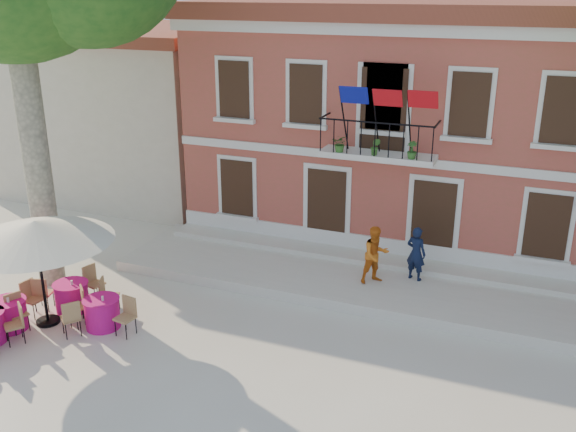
{
  "coord_description": "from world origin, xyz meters",
  "views": [
    {
      "loc": [
        6.14,
        -11.45,
        8.0
      ],
      "look_at": [
        0.14,
        3.5,
        2.15
      ],
      "focal_mm": 40.0,
      "sensor_mm": 36.0,
      "label": 1
    }
  ],
  "objects_px": {
    "cafe_table_1": "(9,313)",
    "pedestrian_navy": "(416,253)",
    "pedestrian_orange": "(376,255)",
    "cafe_table_0": "(102,311)",
    "patio_umbrella": "(35,232)",
    "cafe_table_4": "(72,295)"
  },
  "relations": [
    {
      "from": "pedestrian_orange",
      "to": "cafe_table_0",
      "type": "relative_size",
      "value": 0.86
    },
    {
      "from": "pedestrian_navy",
      "to": "cafe_table_1",
      "type": "relative_size",
      "value": 0.82
    },
    {
      "from": "pedestrian_navy",
      "to": "cafe_table_4",
      "type": "relative_size",
      "value": 0.84
    },
    {
      "from": "patio_umbrella",
      "to": "pedestrian_navy",
      "type": "bearing_deg",
      "value": 33.2
    },
    {
      "from": "patio_umbrella",
      "to": "pedestrian_orange",
      "type": "bearing_deg",
      "value": 33.49
    },
    {
      "from": "cafe_table_1",
      "to": "pedestrian_navy",
      "type": "bearing_deg",
      "value": 33.92
    },
    {
      "from": "patio_umbrella",
      "to": "cafe_table_0",
      "type": "distance_m",
      "value": 2.49
    },
    {
      "from": "pedestrian_navy",
      "to": "cafe_table_1",
      "type": "xyz_separation_m",
      "value": [
        -8.76,
        -5.89,
        -0.64
      ]
    },
    {
      "from": "pedestrian_orange",
      "to": "cafe_table_4",
      "type": "relative_size",
      "value": 0.88
    },
    {
      "from": "pedestrian_orange",
      "to": "patio_umbrella",
      "type": "bearing_deg",
      "value": 170.16
    },
    {
      "from": "cafe_table_0",
      "to": "patio_umbrella",
      "type": "bearing_deg",
      "value": -166.6
    },
    {
      "from": "pedestrian_navy",
      "to": "cafe_table_0",
      "type": "relative_size",
      "value": 0.83
    },
    {
      "from": "patio_umbrella",
      "to": "cafe_table_4",
      "type": "xyz_separation_m",
      "value": [
        0.15,
        0.77,
        -2.02
      ]
    },
    {
      "from": "pedestrian_orange",
      "to": "cafe_table_4",
      "type": "bearing_deg",
      "value": 166.17
    },
    {
      "from": "cafe_table_0",
      "to": "cafe_table_1",
      "type": "distance_m",
      "value": 2.26
    },
    {
      "from": "patio_umbrella",
      "to": "pedestrian_navy",
      "type": "height_order",
      "value": "patio_umbrella"
    },
    {
      "from": "pedestrian_orange",
      "to": "cafe_table_0",
      "type": "xyz_separation_m",
      "value": [
        -5.71,
        -4.38,
        -0.67
      ]
    },
    {
      "from": "cafe_table_4",
      "to": "cafe_table_1",
      "type": "bearing_deg",
      "value": -120.32
    },
    {
      "from": "pedestrian_navy",
      "to": "cafe_table_4",
      "type": "bearing_deg",
      "value": 46.34
    },
    {
      "from": "pedestrian_navy",
      "to": "cafe_table_1",
      "type": "distance_m",
      "value": 10.57
    },
    {
      "from": "cafe_table_1",
      "to": "cafe_table_4",
      "type": "distance_m",
      "value": 1.56
    },
    {
      "from": "pedestrian_orange",
      "to": "cafe_table_0",
      "type": "bearing_deg",
      "value": 174.17
    }
  ]
}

